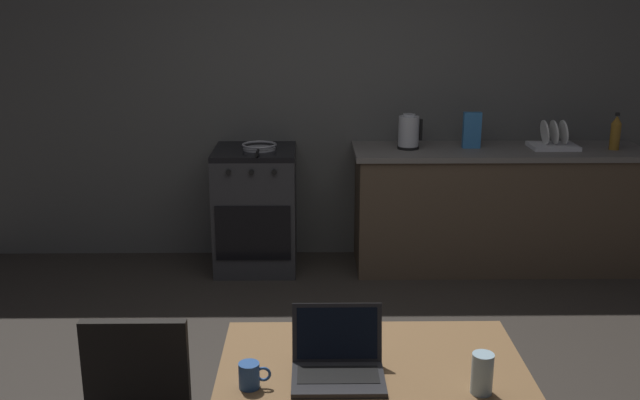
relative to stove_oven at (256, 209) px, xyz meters
The scene contains 12 objects.
back_wall 1.23m from the stove_oven, 22.64° to the left, with size 6.40×0.10×2.55m, color #4F504D.
kitchen_counter 1.81m from the stove_oven, ahead, with size 2.16×0.64×0.92m.
stove_oven is the anchor object (origin of this frame).
dining_table 3.04m from the stove_oven, 77.92° to the right, with size 1.10×0.90×0.73m.
laptop 3.01m from the stove_oven, 80.22° to the right, with size 0.32×0.27×0.22m.
electric_kettle 1.28m from the stove_oven, ahead, with size 0.18×0.16×0.26m.
bottle 2.71m from the stove_oven, ahead, with size 0.07×0.07×0.27m.
frying_pan 0.49m from the stove_oven, 34.23° to the right, with size 0.26×0.43×0.05m.
coffee_mug 3.05m from the stove_oven, 86.04° to the right, with size 0.11×0.07×0.09m.
drinking_glass 3.24m from the stove_oven, 72.23° to the right, with size 0.07×0.07×0.14m.
cereal_box 1.71m from the stove_oven, ahead, with size 0.13×0.05×0.27m.
dish_rack 2.27m from the stove_oven, ahead, with size 0.34×0.26×0.21m.
Camera 1 is at (-0.13, -3.14, 2.00)m, focal length 40.37 mm.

